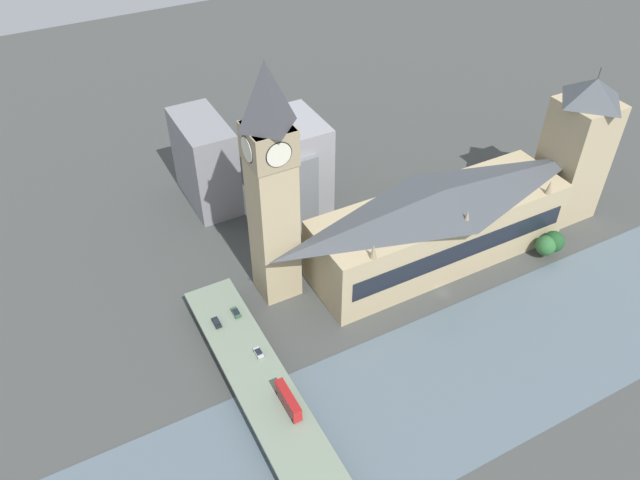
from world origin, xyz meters
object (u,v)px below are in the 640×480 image
(clock_tower, at_px, (271,183))
(victoria_tower, at_px, (576,149))
(car_southbound_tail, at_px, (217,322))
(double_decker_bus_mid, at_px, (288,400))
(parliament_hall, at_px, (439,225))
(car_northbound_lead, at_px, (236,312))
(car_southbound_lead, at_px, (258,352))
(road_bridge, at_px, (297,447))

(clock_tower, distance_m, victoria_tower, 115.55)
(car_southbound_tail, bearing_deg, double_decker_bus_mid, -170.11)
(parliament_hall, xyz_separation_m, car_northbound_lead, (2.47, 73.64, -8.23))
(double_decker_bus_mid, height_order, car_northbound_lead, double_decker_bus_mid)
(victoria_tower, xyz_separation_m, car_southbound_lead, (-15.25, 132.38, -21.04))
(road_bridge, height_order, car_southbound_tail, car_southbound_tail)
(double_decker_bus_mid, bearing_deg, parliament_hall, -64.58)
(clock_tower, relative_size, car_southbound_tail, 17.99)
(road_bridge, bearing_deg, car_northbound_lead, -4.24)
(car_southbound_lead, bearing_deg, clock_tower, -34.25)
(road_bridge, xyz_separation_m, car_southbound_lead, (31.36, -3.40, 1.78))
(car_northbound_lead, distance_m, car_southbound_lead, 17.67)
(car_northbound_lead, bearing_deg, double_decker_bus_mid, 179.46)
(clock_tower, xyz_separation_m, car_southbound_lead, (-27.16, 18.49, -36.52))
(double_decker_bus_mid, xyz_separation_m, car_southbound_lead, (19.96, -0.12, -2.06))
(double_decker_bus_mid, bearing_deg, car_southbound_lead, -0.35)
(victoria_tower, distance_m, double_decker_bus_mid, 138.41)
(victoria_tower, bearing_deg, car_southbound_tail, 89.47)
(victoria_tower, xyz_separation_m, double_decker_bus_mid, (-35.22, 132.50, -18.98))
(double_decker_bus_mid, relative_size, car_northbound_lead, 2.64)
(parliament_hall, height_order, double_decker_bus_mid, parliament_hall)
(car_southbound_lead, bearing_deg, road_bridge, 173.81)
(car_southbound_lead, xyz_separation_m, car_southbound_tail, (16.54, 6.49, 0.02))
(clock_tower, height_order, victoria_tower, clock_tower)
(parliament_hall, bearing_deg, car_northbound_lead, 88.08)
(victoria_tower, relative_size, car_southbound_tail, 13.11)
(double_decker_bus_mid, relative_size, car_southbound_lead, 3.02)
(clock_tower, distance_m, car_southbound_tail, 45.48)
(parliament_hall, relative_size, double_decker_bus_mid, 7.55)
(parliament_hall, height_order, car_northbound_lead, parliament_hall)
(victoria_tower, distance_m, car_southbound_tail, 140.45)
(parliament_hall, xyz_separation_m, road_bridge, (-46.56, 77.27, -10.00))
(clock_tower, height_order, car_southbound_lead, clock_tower)
(victoria_tower, xyz_separation_m, car_southbound_tail, (1.28, 138.86, -21.02))
(victoria_tower, bearing_deg, double_decker_bus_mid, 104.89)
(road_bridge, distance_m, car_southbound_lead, 31.60)
(victoria_tower, distance_m, car_southbound_lead, 134.90)
(clock_tower, bearing_deg, car_northbound_lead, 117.48)
(road_bridge, relative_size, car_southbound_lead, 32.72)
(road_bridge, bearing_deg, double_decker_bus_mid, -16.06)
(clock_tower, bearing_deg, parliament_hall, -102.19)
(parliament_hall, height_order, car_southbound_lead, parliament_hall)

